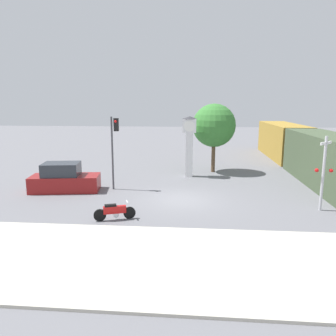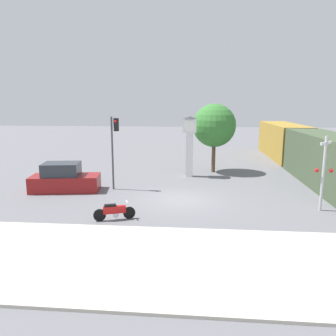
% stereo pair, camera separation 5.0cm
% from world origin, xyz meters
% --- Properties ---
extents(ground_plane, '(120.00, 120.00, 0.00)m').
position_xyz_m(ground_plane, '(0.00, 0.00, 0.00)').
color(ground_plane, slate).
extents(sidewalk_strip, '(36.00, 6.00, 0.10)m').
position_xyz_m(sidewalk_strip, '(0.00, -7.56, 0.05)').
color(sidewalk_strip, '#BCB7A8').
rests_on(sidewalk_strip, ground_plane).
extents(motorcycle, '(1.90, 0.79, 0.87)m').
position_xyz_m(motorcycle, '(-2.94, -3.56, 0.42)').
color(motorcycle, black).
rests_on(motorcycle, ground_plane).
extents(clock_tower, '(1.18, 1.18, 4.52)m').
position_xyz_m(clock_tower, '(0.34, 6.27, 3.00)').
color(clock_tower, white).
rests_on(clock_tower, ground_plane).
extents(freight_train, '(2.80, 22.93, 3.40)m').
position_xyz_m(freight_train, '(9.65, 10.39, 1.70)').
color(freight_train, '#425138').
rests_on(freight_train, ground_plane).
extents(traffic_light, '(0.50, 0.35, 4.64)m').
position_xyz_m(traffic_light, '(-4.29, 2.01, 3.17)').
color(traffic_light, '#47474C').
rests_on(traffic_light, ground_plane).
extents(railroad_crossing_signal, '(0.90, 0.82, 3.85)m').
position_xyz_m(railroad_crossing_signal, '(7.31, -1.23, 2.10)').
color(railroad_crossing_signal, '#B7B7BC').
rests_on(railroad_crossing_signal, ground_plane).
extents(street_tree, '(3.40, 3.40, 5.44)m').
position_xyz_m(street_tree, '(2.23, 8.08, 3.73)').
color(street_tree, brown).
rests_on(street_tree, ground_plane).
extents(parked_car, '(4.43, 2.42, 1.80)m').
position_xyz_m(parked_car, '(-7.40, 1.33, 0.75)').
color(parked_car, maroon).
rests_on(parked_car, ground_plane).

